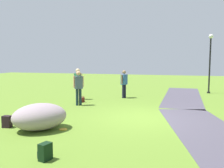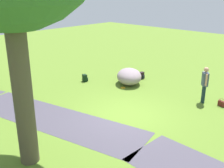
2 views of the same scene
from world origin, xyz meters
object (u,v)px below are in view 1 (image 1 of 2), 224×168
(lamp_post, at_px, (210,57))
(frisbee_on_grass, at_px, (63,129))
(spare_backpack_on_lawn, at_px, (45,152))
(passerby_on_path, at_px, (78,81))
(man_near_boulder, at_px, (124,82))
(backpack_by_boulder, at_px, (7,122))
(woman_with_handbag, at_px, (79,86))
(handbag_on_grass, at_px, (82,100))
(lawn_boulder, at_px, (40,117))

(lamp_post, bearing_deg, frisbee_on_grass, -29.50)
(spare_backpack_on_lawn, bearing_deg, frisbee_on_grass, -163.96)
(lamp_post, height_order, passerby_on_path, lamp_post)
(man_near_boulder, bearing_deg, backpack_by_boulder, -20.17)
(backpack_by_boulder, xyz_separation_m, spare_backpack_on_lawn, (2.04, 2.58, 0.00))
(spare_backpack_on_lawn, height_order, frisbee_on_grass, spare_backpack_on_lawn)
(woman_with_handbag, xyz_separation_m, passerby_on_path, (-1.60, -0.70, 0.03))
(passerby_on_path, bearing_deg, woman_with_handbag, 23.59)
(passerby_on_path, height_order, handbag_on_grass, passerby_on_path)
(passerby_on_path, bearing_deg, lamp_post, 120.69)
(passerby_on_path, relative_size, spare_backpack_on_lawn, 4.31)
(lamp_post, relative_size, passerby_on_path, 2.22)
(woman_with_handbag, relative_size, backpack_by_boulder, 4.21)
(lawn_boulder, bearing_deg, frisbee_on_grass, 104.96)
(man_near_boulder, distance_m, passerby_on_path, 2.65)
(man_near_boulder, bearing_deg, woman_with_handbag, -31.80)
(lawn_boulder, distance_m, handbag_on_grass, 4.98)
(lawn_boulder, bearing_deg, handbag_on_grass, -174.08)
(lawn_boulder, relative_size, man_near_boulder, 1.36)
(frisbee_on_grass, bearing_deg, backpack_by_boulder, -82.72)
(lawn_boulder, bearing_deg, backpack_by_boulder, -87.55)
(lamp_post, xyz_separation_m, backpack_by_boulder, (10.16, -7.54, -2.15))
(lamp_post, xyz_separation_m, passerby_on_path, (4.38, -7.39, -1.34))
(spare_backpack_on_lawn, bearing_deg, backpack_by_boulder, -128.36)
(man_near_boulder, relative_size, frisbee_on_grass, 6.29)
(lamp_post, bearing_deg, woman_with_handbag, -48.21)
(lawn_boulder, relative_size, passerby_on_path, 1.26)
(lamp_post, relative_size, woman_with_handbag, 2.27)
(backpack_by_boulder, bearing_deg, woman_with_handbag, 168.55)
(lamp_post, distance_m, man_near_boulder, 6.13)
(lawn_boulder, height_order, handbag_on_grass, lawn_boulder)
(lawn_boulder, xyz_separation_m, handbag_on_grass, (-4.94, -0.51, -0.29))
(man_near_boulder, bearing_deg, passerby_on_path, -64.58)
(woman_with_handbag, relative_size, passerby_on_path, 0.98)
(lamp_post, bearing_deg, man_near_boulder, -56.98)
(woman_with_handbag, xyz_separation_m, frisbee_on_grass, (3.94, 1.08, -0.97))
(lamp_post, relative_size, frisbee_on_grass, 15.02)
(passerby_on_path, distance_m, backpack_by_boulder, 5.84)
(passerby_on_path, bearing_deg, spare_backpack_on_lawn, 17.27)
(lamp_post, distance_m, frisbee_on_grass, 11.63)
(lawn_boulder, distance_m, spare_backpack_on_lawn, 2.52)
(handbag_on_grass, distance_m, backpack_by_boulder, 5.04)
(woman_with_handbag, distance_m, backpack_by_boulder, 4.34)
(man_near_boulder, xyz_separation_m, backpack_by_boulder, (6.92, -2.54, -0.73))
(man_near_boulder, distance_m, spare_backpack_on_lawn, 8.99)
(backpack_by_boulder, bearing_deg, handbag_on_grass, 172.20)
(woman_with_handbag, bearing_deg, passerby_on_path, -156.41)
(spare_backpack_on_lawn, xyz_separation_m, frisbee_on_grass, (-2.29, -0.66, -0.18))
(handbag_on_grass, bearing_deg, spare_backpack_on_lawn, 15.10)
(lawn_boulder, bearing_deg, woman_with_handbag, -175.17)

